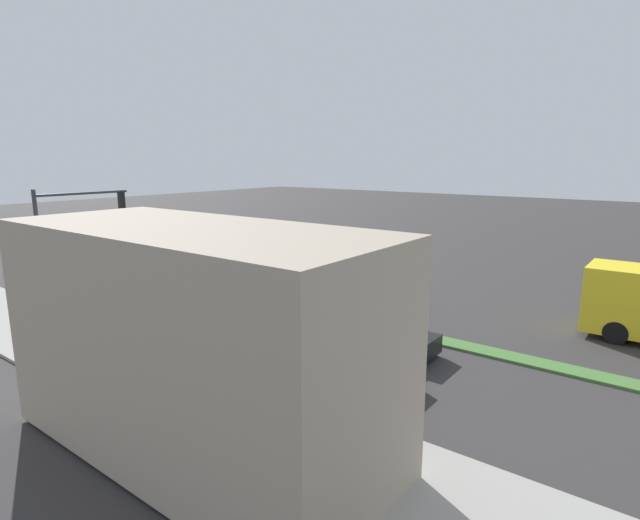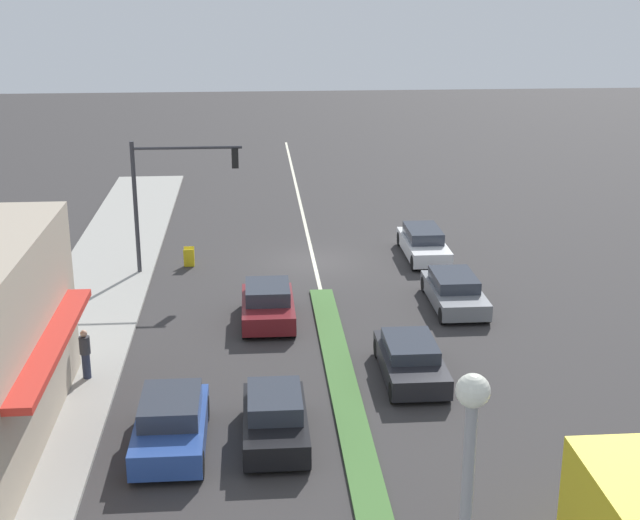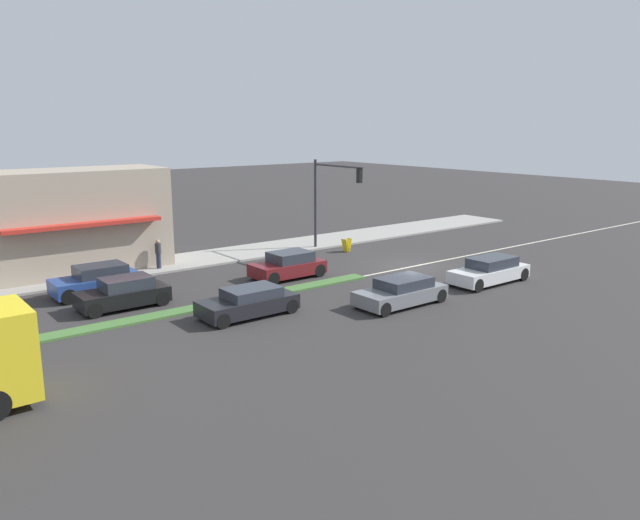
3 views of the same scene
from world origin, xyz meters
TOP-DOWN VIEW (x-y plane):
  - ground_plane at (0.00, 18.00)m, footprint 160.00×160.00m
  - lane_marking_center at (0.00, 0.00)m, footprint 0.16×60.00m
  - traffic_signal_main at (6.12, 1.14)m, footprint 4.59×0.34m
  - pedestrian at (7.98, 11.72)m, footprint 0.34×0.34m
  - warning_aframe_sign at (5.51, 0.24)m, footprint 0.45×0.53m
  - suv_grey at (-5.00, 5.98)m, footprint 1.86×4.30m
  - coupe_blue at (5.00, 16.06)m, footprint 1.88×4.05m
  - sedan_maroon at (2.20, 7.07)m, footprint 1.91×3.83m
  - sedan_dark at (-2.20, 12.19)m, footprint 1.84×4.14m
  - van_white at (-5.00, -0.34)m, footprint 1.74×4.57m
  - suv_black at (2.20, 15.89)m, footprint 1.75×3.85m

SIDE VIEW (x-z plane):
  - ground_plane at x=0.00m, z-range 0.00..0.00m
  - lane_marking_center at x=0.00m, z-range 0.00..0.01m
  - warning_aframe_sign at x=5.51m, z-range 0.01..0.84m
  - sedan_dark at x=-2.20m, z-range -0.01..1.19m
  - suv_grey at x=-5.00m, z-range -0.02..1.21m
  - van_white at x=-5.00m, z-range -0.02..1.29m
  - suv_black at x=2.20m, z-range -0.03..1.32m
  - sedan_maroon at x=2.20m, z-range -0.03..1.35m
  - coupe_blue at x=5.00m, z-range -0.03..1.40m
  - pedestrian at x=7.98m, z-range 0.16..1.77m
  - traffic_signal_main at x=6.12m, z-range 1.10..6.70m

